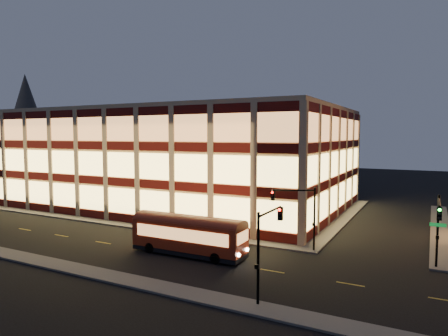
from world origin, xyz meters
The scene contains 12 objects.
ground centered at (0.00, 0.00, 0.00)m, with size 200.00×200.00×0.00m, color black.
sidewalk_office_south centered at (-3.00, 1.00, 0.07)m, with size 54.00×2.00×0.15m, color #514F4C.
sidewalk_office_east centered at (23.00, 17.00, 0.07)m, with size 2.00×30.00×0.15m, color #514F4C.
sidewalk_tower_west centered at (34.00, 17.00, 0.07)m, with size 2.00×30.00×0.15m, color #514F4C.
sidewalk_near centered at (0.00, -13.00, 0.07)m, with size 100.00×2.00×0.15m, color #514F4C.
office_building centered at (-2.91, 16.91, 7.25)m, with size 50.45×30.45×14.50m.
church_tower centered at (-70.00, 40.00, 9.00)m, with size 5.00×5.00×18.00m, color #2D2621.
church_spire centered at (-70.00, 40.00, 23.00)m, with size 6.00×6.00×10.00m, color #4C473F.
traffic_signal_far centered at (22.21, 0.24, 4.11)m, with size 3.79×1.87×6.00m.
traffic_signal_right centered at (33.50, -0.62, 4.10)m, with size 1.20×4.37×6.00m.
traffic_signal_near centered at (23.50, -11.03, 4.13)m, with size 0.32×4.45×6.00m.
trolley_bus centered at (13.75, -5.36, 2.00)m, with size 10.67×2.85×3.61m.
Camera 1 is at (32.92, -35.05, 10.76)m, focal length 32.00 mm.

